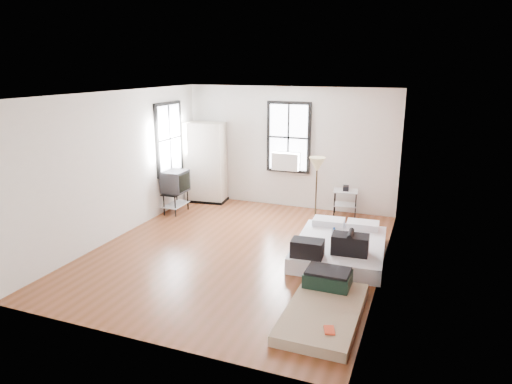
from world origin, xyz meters
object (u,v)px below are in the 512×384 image
at_px(mattress_bare, 325,304).
at_px(wardrobe, 206,163).
at_px(mattress_main, 339,247).
at_px(tv_stand, 175,183).
at_px(floor_lamp, 317,169).
at_px(side_table, 346,196).

height_order(mattress_bare, wardrobe, wardrobe).
relative_size(mattress_main, tv_stand, 2.20).
bearing_deg(floor_lamp, tv_stand, -179.42).
bearing_deg(mattress_bare, mattress_main, 95.35).
bearing_deg(side_table, tv_stand, -162.42).
relative_size(wardrobe, tv_stand, 2.00).
height_order(mattress_bare, side_table, side_table).
distance_m(mattress_main, mattress_bare, 1.94).
xyz_separation_m(mattress_bare, tv_stand, (-4.14, 3.08, 0.58)).
bearing_deg(tv_stand, mattress_bare, -37.47).
xyz_separation_m(mattress_main, wardrobe, (-3.75, 2.22, 0.79)).
distance_m(wardrobe, tv_stand, 1.14).
bearing_deg(tv_stand, wardrobe, 77.93).
bearing_deg(mattress_bare, floor_lamp, 106.32).
bearing_deg(floor_lamp, mattress_bare, -73.67).
bearing_deg(mattress_main, side_table, 94.22).
xyz_separation_m(mattress_main, side_table, (-0.33, 2.29, 0.29)).
distance_m(side_table, tv_stand, 3.82).
bearing_deg(mattress_main, wardrobe, 145.42).
bearing_deg(mattress_bare, tv_stand, 143.39).
xyz_separation_m(mattress_bare, floor_lamp, (-0.91, 3.11, 1.16)).
distance_m(floor_lamp, tv_stand, 3.28).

